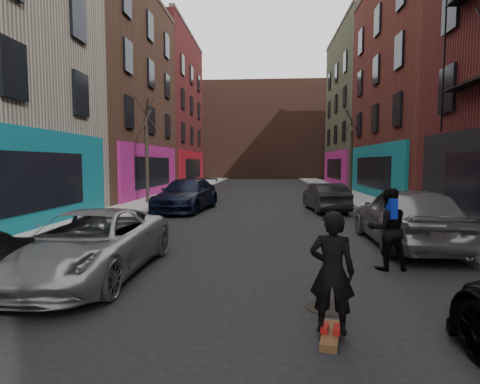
# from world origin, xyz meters

# --- Properties ---
(sidewalk_left) EXTENTS (2.50, 84.00, 0.13)m
(sidewalk_left) POSITION_xyz_m (-6.25, 30.00, 0.07)
(sidewalk_left) COLOR gray
(sidewalk_left) RESTS_ON ground
(sidewalk_right) EXTENTS (2.50, 84.00, 0.13)m
(sidewalk_right) POSITION_xyz_m (6.25, 30.00, 0.07)
(sidewalk_right) COLOR gray
(sidewalk_right) RESTS_ON ground
(building_far) EXTENTS (40.00, 10.00, 14.00)m
(building_far) POSITION_xyz_m (0.00, 56.00, 7.00)
(building_far) COLOR #47281E
(building_far) RESTS_ON ground
(tree_left_far) EXTENTS (2.00, 2.00, 6.50)m
(tree_left_far) POSITION_xyz_m (-6.20, 18.00, 3.38)
(tree_left_far) COLOR black
(tree_left_far) RESTS_ON sidewalk_left
(tree_right_far) EXTENTS (2.00, 2.00, 6.80)m
(tree_right_far) POSITION_xyz_m (6.20, 24.00, 3.53)
(tree_right_far) COLOR black
(tree_right_far) RESTS_ON sidewalk_right
(parked_left_far) EXTENTS (2.25, 4.85, 1.35)m
(parked_left_far) POSITION_xyz_m (-3.28, 5.13, 0.67)
(parked_left_far) COLOR #9C9FA4
(parked_left_far) RESTS_ON ground
(parked_left_end) EXTENTS (2.77, 5.52, 1.54)m
(parked_left_end) POSITION_xyz_m (-3.53, 15.75, 0.77)
(parked_left_end) COLOR black
(parked_left_end) RESTS_ON ground
(parked_right_far) EXTENTS (2.12, 5.05, 1.71)m
(parked_right_far) POSITION_xyz_m (4.27, 8.39, 0.85)
(parked_right_far) COLOR gray
(parked_right_far) RESTS_ON ground
(parked_right_end) EXTENTS (1.81, 4.25, 1.36)m
(parked_right_end) POSITION_xyz_m (3.20, 15.88, 0.68)
(parked_right_end) COLOR black
(parked_right_end) RESTS_ON ground
(skateboard) EXTENTS (0.41, 0.83, 0.10)m
(skateboard) POSITION_xyz_m (1.22, 2.62, 0.05)
(skateboard) COLOR brown
(skateboard) RESTS_ON ground
(skateboarder) EXTENTS (0.67, 0.52, 1.62)m
(skateboarder) POSITION_xyz_m (1.22, 2.62, 0.91)
(skateboarder) COLOR black
(skateboarder) RESTS_ON skateboard
(pedestrian) EXTENTS (0.92, 0.75, 1.79)m
(pedestrian) POSITION_xyz_m (3.00, 6.00, 0.90)
(pedestrian) COLOR black
(pedestrian) RESTS_ON ground
(manhole) EXTENTS (0.82, 0.82, 0.01)m
(manhole) POSITION_xyz_m (1.35, 3.70, 0.01)
(manhole) COLOR black
(manhole) RESTS_ON ground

